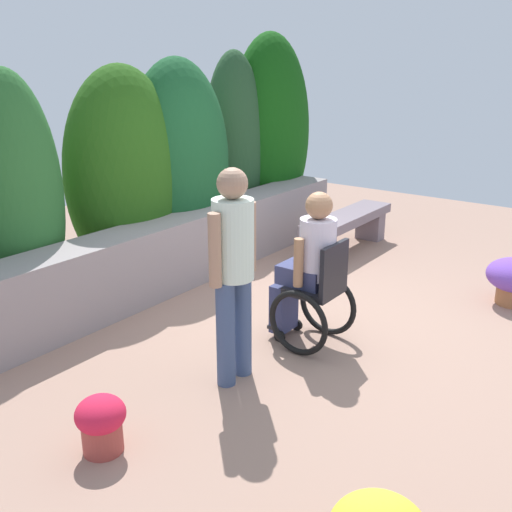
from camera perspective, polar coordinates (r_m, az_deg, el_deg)
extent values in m
plane|color=#A07B6A|center=(5.61, 5.63, -6.06)|extent=(11.27, 11.27, 0.00)
cube|color=gray|center=(6.43, -7.13, 0.68)|extent=(5.35, 0.48, 0.74)
ellipsoid|color=#2A642B|center=(5.74, -22.21, 5.19)|extent=(0.92, 0.64, 2.27)
ellipsoid|color=#245414|center=(6.51, -12.53, 7.65)|extent=(1.41, 0.99, 2.29)
ellipsoid|color=#195128|center=(6.89, -7.44, 8.81)|extent=(1.36, 0.95, 2.35)
ellipsoid|color=#244928|center=(7.92, -2.08, 10.51)|extent=(0.96, 0.67, 2.44)
ellipsoid|color=#124D11|center=(8.43, 1.35, 11.82)|extent=(1.37, 0.96, 2.67)
cube|color=slate|center=(6.98, 6.15, 0.59)|extent=(0.20, 0.34, 0.37)
cube|color=slate|center=(8.11, 10.97, 2.92)|extent=(0.20, 0.34, 0.37)
cube|color=slate|center=(7.47, 8.83, 3.63)|extent=(1.69, 0.40, 0.11)
cube|color=black|center=(4.95, 5.63, -3.21)|extent=(0.40, 0.40, 0.06)
cube|color=black|center=(4.78, 7.56, -1.12)|extent=(0.40, 0.04, 0.40)
cube|color=black|center=(5.26, 2.49, -6.50)|extent=(0.28, 0.12, 0.03)
torus|color=black|center=(4.85, 4.07, -6.48)|extent=(0.05, 0.56, 0.56)
torus|color=black|center=(5.22, 6.92, -4.66)|extent=(0.05, 0.56, 0.56)
cylinder|color=black|center=(5.15, 2.25, -7.73)|extent=(0.03, 0.10, 0.10)
cylinder|color=black|center=(5.36, 3.95, -6.65)|extent=(0.03, 0.10, 0.10)
cube|color=#383D67|center=(4.96, 4.68, -1.78)|extent=(0.30, 0.40, 0.16)
cube|color=#383D67|center=(5.19, 2.70, -4.90)|extent=(0.26, 0.14, 0.43)
cylinder|color=silver|center=(4.82, 5.96, 0.71)|extent=(0.30, 0.30, 0.50)
cylinder|color=tan|center=(4.72, 4.12, -0.65)|extent=(0.08, 0.08, 0.40)
cylinder|color=tan|center=(5.03, 6.46, 0.51)|extent=(0.08, 0.08, 0.40)
sphere|color=tan|center=(4.72, 6.11, 4.88)|extent=(0.22, 0.22, 0.22)
cylinder|color=#3E5179|center=(4.36, -2.95, -7.56)|extent=(0.14, 0.14, 0.82)
cylinder|color=#3E5179|center=(4.51, -1.32, -6.66)|extent=(0.14, 0.14, 0.82)
cylinder|color=silver|center=(4.18, -2.23, 1.60)|extent=(0.30, 0.30, 0.59)
cylinder|color=tan|center=(4.04, -4.00, 0.53)|extent=(0.09, 0.09, 0.53)
cylinder|color=tan|center=(4.34, -0.58, 1.85)|extent=(0.09, 0.09, 0.53)
sphere|color=tan|center=(4.08, -2.31, 7.02)|extent=(0.22, 0.22, 0.22)
cylinder|color=#A03E38|center=(3.95, -14.59, -16.53)|extent=(0.25, 0.25, 0.20)
ellipsoid|color=#427D20|center=(3.88, -14.75, -14.98)|extent=(0.28, 0.28, 0.08)
ellipsoid|color=red|center=(3.86, -14.79, -14.55)|extent=(0.31, 0.31, 0.23)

